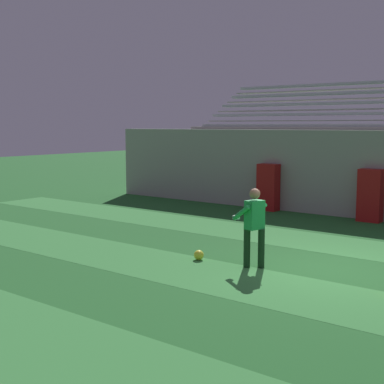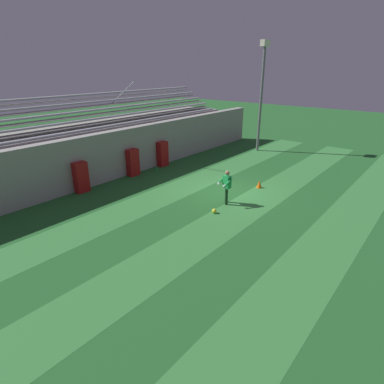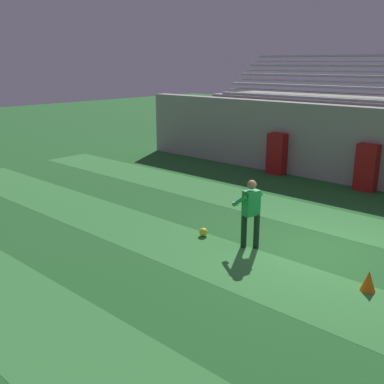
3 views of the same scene
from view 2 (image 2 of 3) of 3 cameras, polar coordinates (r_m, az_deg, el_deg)
ground_plane at (r=17.25m, az=6.15°, el=0.11°), size 80.00×80.00×0.00m
turf_stripe_near at (r=15.17m, az=25.53°, el=-5.11°), size 28.00×2.06×0.01m
turf_stripe_mid at (r=16.39m, az=11.66°, el=-1.40°), size 28.00×2.06×0.01m
turf_stripe_far at (r=18.47m, az=0.35°, el=1.71°), size 28.00×2.06×0.01m
back_wall at (r=20.88m, az=-8.90°, el=7.80°), size 24.00×0.60×2.80m
padding_pillar_gate_left at (r=19.81m, az=-10.48°, el=5.19°), size 0.71×0.44×1.62m
padding_pillar_gate_right at (r=21.51m, az=-5.27°, el=6.75°), size 0.71×0.44×1.62m
padding_pillar_far_left at (r=17.82m, az=-19.13°, el=2.49°), size 0.71×0.44×1.62m
bleacher_stand at (r=22.62m, az=-12.99°, el=8.84°), size 18.00×4.05×5.43m
floodlight_pole at (r=25.49m, az=12.37°, el=18.34°), size 0.90×0.36×7.98m
goalkeeper at (r=15.41m, az=6.17°, el=1.24°), size 0.66×0.67×1.67m
soccer_ball at (r=14.64m, az=3.97°, el=-3.38°), size 0.22×0.22×0.22m
traffic_cone at (r=17.98m, az=11.86°, el=1.38°), size 0.30×0.30×0.42m
water_bottle at (r=20.58m, az=-6.26°, el=4.03°), size 0.07×0.07×0.24m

